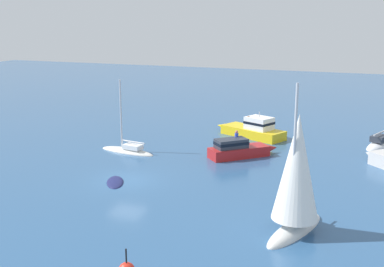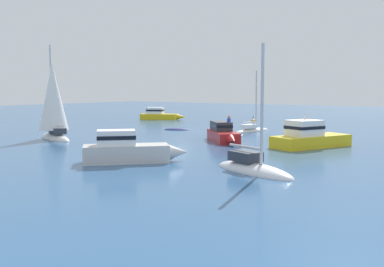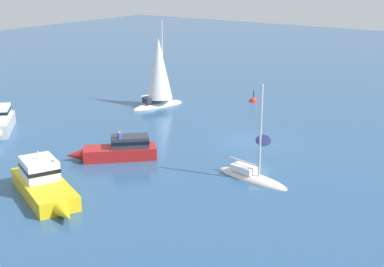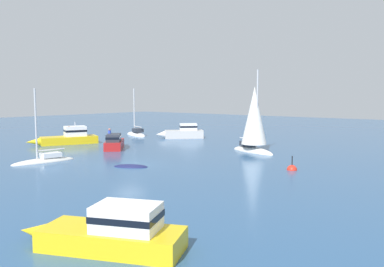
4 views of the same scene
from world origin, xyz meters
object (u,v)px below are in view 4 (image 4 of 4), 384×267
object	(u,v)px
ketch_1	(136,134)
motor_cruiser_1	(69,137)
rib	(131,167)
ketch	(44,161)
cabin_cruiser_1	(114,142)
motor_cruiser	(183,132)
sloop	(254,123)
mooring_buoy	(292,170)
cabin_cruiser	(112,232)

from	to	relation	value
ketch_1	motor_cruiser_1	bearing A→B (deg)	116.20
rib	ketch_1	size ratio (longest dim) A/B	0.42
rib	ketch	bearing A→B (deg)	-6.45
rib	cabin_cruiser_1	bearing A→B (deg)	-62.65
motor_cruiser	cabin_cruiser_1	xyz separation A→B (m)	(0.85, -12.61, -0.09)
ketch_1	motor_cruiser	bearing A→B (deg)	-148.80
rib	sloop	xyz separation A→B (m)	(3.62, 13.44, 3.03)
rib	motor_cruiser_1	size ratio (longest dim) A/B	0.38
sloop	cabin_cruiser_1	xyz separation A→B (m)	(-13.28, -7.02, -2.33)
rib	mooring_buoy	distance (m)	12.76
motor_cruiser_1	mooring_buoy	size ratio (longest dim) A/B	5.34
ketch	mooring_buoy	xyz separation A→B (m)	(18.27, 10.04, -0.13)
rib	mooring_buoy	xyz separation A→B (m)	(10.74, 6.90, 0.01)
rib	cabin_cruiser_1	size ratio (longest dim) A/B	0.56
cabin_cruiser	motor_cruiser	distance (m)	38.34
rib	motor_cruiser	bearing A→B (deg)	-90.15
sloop	motor_cruiser	xyz separation A→B (m)	(-14.13, 5.59, -2.24)
motor_cruiser	cabin_cruiser_1	size ratio (longest dim) A/B	1.02
ketch	ketch_1	bearing A→B (deg)	-144.01
sloop	cabin_cruiser_1	size ratio (longest dim) A/B	1.62
mooring_buoy	cabin_cruiser	bearing A→B (deg)	-85.85
motor_cruiser	mooring_buoy	distance (m)	24.48
rib	ketch	distance (m)	8.17
cabin_cruiser	ketch_1	distance (m)	42.34
ketch	mooring_buoy	size ratio (longest dim) A/B	4.48
sloop	ketch_1	bearing A→B (deg)	-173.26
motor_cruiser	mooring_buoy	xyz separation A→B (m)	(21.25, -12.13, -0.78)
motor_cruiser	mooring_buoy	world-z (taller)	motor_cruiser
cabin_cruiser_1	motor_cruiser	bearing A→B (deg)	-40.63
motor_cruiser_1	sloop	bearing A→B (deg)	134.62
motor_cruiser_1	ketch_1	xyz separation A→B (m)	(-1.12, 11.96, -0.64)
motor_cruiser_1	cabin_cruiser_1	bearing A→B (deg)	119.85
motor_cruiser	ketch_1	distance (m)	7.86
ketch_1	sloop	bearing A→B (deg)	-170.02
mooring_buoy	motor_cruiser_1	bearing A→B (deg)	-177.45
cabin_cruiser	sloop	bearing A→B (deg)	-96.05
ketch	motor_cruiser	bearing A→B (deg)	-163.59
motor_cruiser	cabin_cruiser	bearing A→B (deg)	80.44
rib	ketch	size ratio (longest dim) A/B	0.46
sloop	cabin_cruiser	xyz separation A→B (m)	(8.48, -25.36, -2.34)
sloop	cabin_cruiser_1	bearing A→B (deg)	-134.56
ketch_1	mooring_buoy	distance (m)	30.88
motor_cruiser	mooring_buoy	bearing A→B (deg)	104.57
ketch_1	mooring_buoy	bearing A→B (deg)	-179.49
sloop	ketch_1	xyz separation A→B (m)	(-21.84, 4.18, -2.88)
cabin_cruiser_1	cabin_cruiser	bearing A→B (deg)	-174.59
cabin_cruiser	motor_cruiser	world-z (taller)	motor_cruiser
ketch_1	mooring_buoy	world-z (taller)	ketch_1
ketch_1	cabin_cruiser	bearing A→B (deg)	156.57
motor_cruiser	motor_cruiser_1	xyz separation A→B (m)	(-6.58, -13.37, -0.01)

